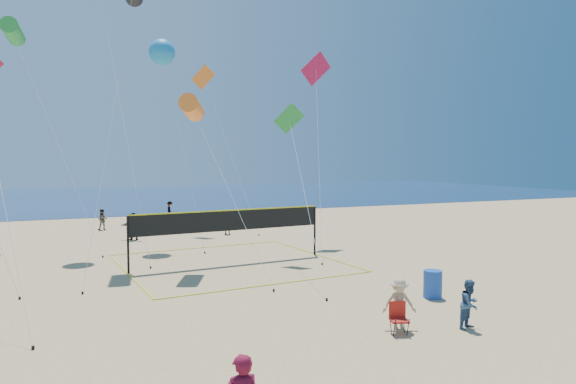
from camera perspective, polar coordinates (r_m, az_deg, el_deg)
name	(u,v)px	position (r m, az deg, el deg)	size (l,w,h in m)	color
ocean	(102,197)	(71.83, -19.95, -0.55)	(140.00, 50.00, 0.03)	navy
bystander_a	(470,304)	(16.42, 19.56, -11.66)	(0.71, 0.55, 1.46)	#2D4C72
bystander_b	(399,303)	(15.83, 12.26, -12.00)	(0.98, 0.56, 1.52)	tan
far_person_1	(133,226)	(33.24, -16.82, -3.69)	(1.58, 0.50, 1.70)	gray
far_person_2	(227,222)	(34.54, -6.75, -3.36)	(0.58, 0.38, 1.60)	gray
far_person_3	(103,220)	(38.63, -19.91, -2.91)	(0.72, 0.56, 1.47)	gray
far_person_4	(170,210)	(44.35, -13.00, -1.97)	(0.95, 0.55, 1.47)	gray
camp_chair	(398,316)	(15.49, 12.16, -13.31)	(0.60, 0.71, 1.01)	#A81C13
trash_barrel	(433,284)	(19.56, 15.78, -9.81)	(0.66, 0.66, 1.00)	#1945A7
volleyball_net	(230,226)	(24.80, -6.48, -3.81)	(10.47, 10.34, 2.60)	black
kite_2	(192,108)	(24.06, -10.64, 9.17)	(2.61, 6.75, 7.92)	orange
kite_4	(291,127)	(25.46, 0.29, 7.27)	(2.71, 8.39, 7.84)	green
kite_5	(316,75)	(31.64, 3.14, 12.86)	(4.13, 6.99, 11.54)	#BA1747
kite_7	(162,52)	(31.77, -13.83, 14.85)	(2.28, 5.08, 11.99)	#1981CB
kite_8	(13,32)	(34.64, -28.25, 15.41)	(4.86, 7.53, 12.96)	green
kite_9	(206,85)	(36.75, -9.08, 11.64)	(3.34, 4.65, 11.59)	orange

